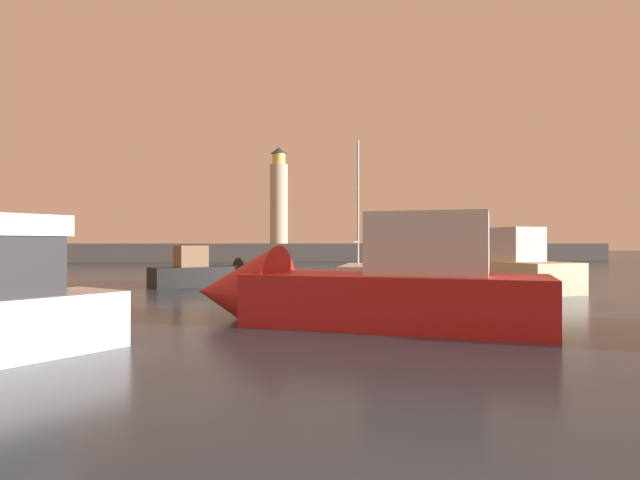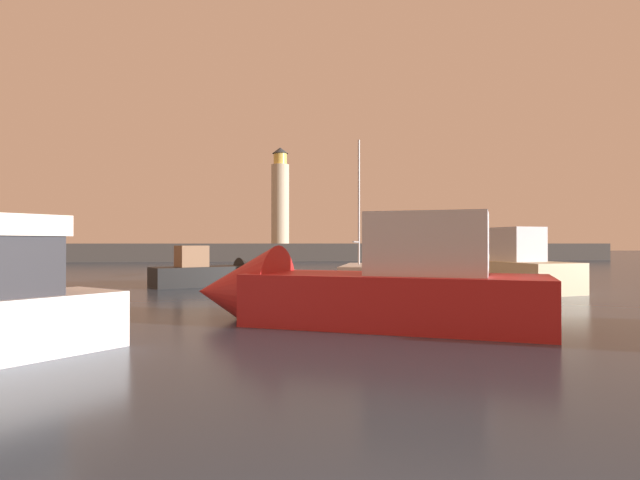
% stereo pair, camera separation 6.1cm
% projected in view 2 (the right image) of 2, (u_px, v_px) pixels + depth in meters
% --- Properties ---
extents(ground_plane, '(220.00, 220.00, 0.00)m').
position_uv_depth(ground_plane, '(277.00, 277.00, 32.29)').
color(ground_plane, '#2D3D51').
extents(breakwater, '(83.72, 5.13, 2.06)m').
position_uv_depth(breakwater, '(268.00, 252.00, 62.75)').
color(breakwater, '#423F3D').
rests_on(breakwater, ground_plane).
extents(lighthouse, '(2.11, 2.11, 11.46)m').
position_uv_depth(lighthouse, '(280.00, 198.00, 62.96)').
color(lighthouse, beige).
rests_on(lighthouse, breakwater).
extents(motorboat_0, '(6.06, 4.16, 2.29)m').
position_uv_depth(motorboat_0, '(217.00, 273.00, 26.21)').
color(motorboat_0, black).
rests_on(motorboat_0, ground_plane).
extents(motorboat_1, '(5.18, 5.80, 2.41)m').
position_uv_depth(motorboat_1, '(11.00, 291.00, 15.44)').
color(motorboat_1, beige).
rests_on(motorboat_1, ground_plane).
extents(motorboat_3, '(9.59, 6.40, 3.45)m').
position_uv_depth(motorboat_3, '(344.00, 289.00, 13.73)').
color(motorboat_3, '#B21E1E').
rests_on(motorboat_3, ground_plane).
extents(motorboat_4, '(4.17, 8.44, 3.28)m').
position_uv_depth(motorboat_4, '(492.00, 270.00, 24.84)').
color(motorboat_4, beige).
rests_on(motorboat_4, ground_plane).
extents(sailboat_moored, '(3.37, 6.85, 8.29)m').
position_uv_depth(sailboat_moored, '(358.00, 271.00, 31.02)').
color(sailboat_moored, white).
rests_on(sailboat_moored, ground_plane).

